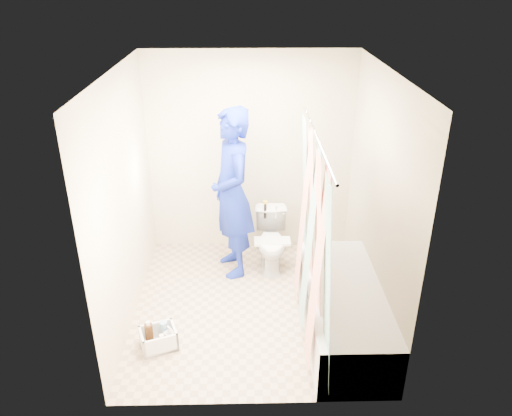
{
  "coord_description": "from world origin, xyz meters",
  "views": [
    {
      "loc": [
        -0.06,
        -4.24,
        3.19
      ],
      "look_at": [
        0.05,
        0.4,
        0.93
      ],
      "focal_mm": 35.0,
      "sensor_mm": 36.0,
      "label": 1
    }
  ],
  "objects_px": {
    "toilet": "(272,241)",
    "plumber": "(232,194)",
    "bathtub": "(342,308)",
    "cleaning_caddy": "(160,339)"
  },
  "relations": [
    {
      "from": "bathtub",
      "to": "cleaning_caddy",
      "type": "bearing_deg",
      "value": -173.86
    },
    {
      "from": "bathtub",
      "to": "toilet",
      "type": "distance_m",
      "value": 1.34
    },
    {
      "from": "bathtub",
      "to": "plumber",
      "type": "relative_size",
      "value": 0.91
    },
    {
      "from": "toilet",
      "to": "plumber",
      "type": "xyz_separation_m",
      "value": [
        -0.44,
        -0.06,
        0.63
      ]
    },
    {
      "from": "plumber",
      "to": "toilet",
      "type": "bearing_deg",
      "value": 80.08
    },
    {
      "from": "toilet",
      "to": "bathtub",
      "type": "bearing_deg",
      "value": -62.66
    },
    {
      "from": "toilet",
      "to": "cleaning_caddy",
      "type": "bearing_deg",
      "value": -128.8
    },
    {
      "from": "plumber",
      "to": "bathtub",
      "type": "bearing_deg",
      "value": 25.83
    },
    {
      "from": "cleaning_caddy",
      "to": "bathtub",
      "type": "bearing_deg",
      "value": -14.29
    },
    {
      "from": "bathtub",
      "to": "cleaning_caddy",
      "type": "relative_size",
      "value": 4.49
    }
  ]
}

